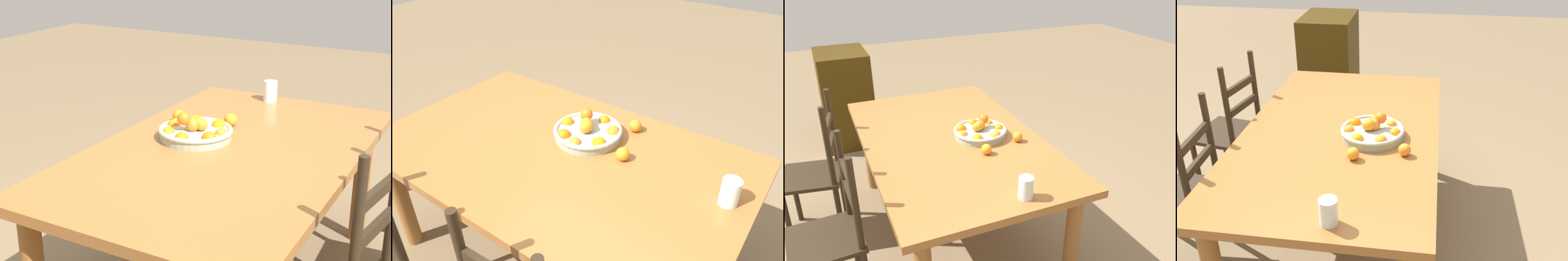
{
  "view_description": "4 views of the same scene",
  "coord_description": "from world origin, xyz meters",
  "views": [
    {
      "loc": [
        2.15,
        1.03,
        1.66
      ],
      "look_at": [
        -0.05,
        -0.19,
        0.77
      ],
      "focal_mm": 52.95,
      "sensor_mm": 36.0,
      "label": 1
    },
    {
      "loc": [
        -0.99,
        1.15,
        1.8
      ],
      "look_at": [
        -0.05,
        -0.19,
        0.77
      ],
      "focal_mm": 35.27,
      "sensor_mm": 36.0,
      "label": 2
    },
    {
      "loc": [
        -2.26,
        0.77,
        1.91
      ],
      "look_at": [
        -0.05,
        -0.19,
        0.77
      ],
      "focal_mm": 37.43,
      "sensor_mm": 36.0,
      "label": 3
    },
    {
      "loc": [
        -2.13,
        -0.49,
        1.89
      ],
      "look_at": [
        -0.05,
        -0.19,
        0.77
      ],
      "focal_mm": 40.41,
      "sensor_mm": 36.0,
      "label": 4
    }
  ],
  "objects": [
    {
      "name": "drinking_glass",
      "position": [
        -0.78,
        -0.12,
        0.78
      ],
      "size": [
        0.08,
        0.08,
        0.12
      ],
      "primitive_type": "cylinder",
      "color": "silver",
      "rests_on": "dining_table"
    },
    {
      "name": "orange_loose_0",
      "position": [
        -0.29,
        -0.12,
        0.76
      ],
      "size": [
        0.06,
        0.06,
        0.06
      ],
      "primitive_type": "sphere",
      "color": "orange",
      "rests_on": "dining_table"
    },
    {
      "name": "dining_table",
      "position": [
        0.0,
        0.0,
        0.63
      ],
      "size": [
        1.8,
        1.09,
        0.73
      ],
      "color": "#9D612E",
      "rests_on": "ground"
    },
    {
      "name": "chair_near_window",
      "position": [
        0.35,
        0.84,
        0.46
      ],
      "size": [
        0.44,
        0.44,
        1.0
      ],
      "rotation": [
        0.0,
        0.0,
        2.98
      ],
      "color": "black",
      "rests_on": "ground"
    },
    {
      "name": "cabinet",
      "position": [
        1.78,
        0.48,
        0.47
      ],
      "size": [
        0.6,
        0.47,
        0.93
      ],
      "primitive_type": "cube",
      "rotation": [
        0.0,
        0.0,
        0.01
      ],
      "color": "#392708",
      "rests_on": "ground"
    },
    {
      "name": "chair_by_cabinet",
      "position": [
        -0.34,
        0.81,
        0.45
      ],
      "size": [
        0.41,
        0.41,
        0.98
      ],
      "rotation": [
        0.0,
        0.0,
        3.2
      ],
      "color": "black",
      "rests_on": "ground"
    },
    {
      "name": "orange_loose_1",
      "position": [
        -0.21,
        -0.38,
        0.76
      ],
      "size": [
        0.06,
        0.06,
        0.06
      ],
      "primitive_type": "sphere",
      "color": "orange",
      "rests_on": "dining_table"
    },
    {
      "name": "ground_plane",
      "position": [
        0.0,
        0.0,
        0.0
      ],
      "size": [
        12.0,
        12.0,
        0.0
      ],
      "primitive_type": "plane",
      "color": "#796347"
    },
    {
      "name": "fruit_bowl",
      "position": [
        -0.04,
        -0.19,
        0.76
      ],
      "size": [
        0.35,
        0.35,
        0.13
      ],
      "color": "#9AA996",
      "rests_on": "dining_table"
    }
  ]
}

